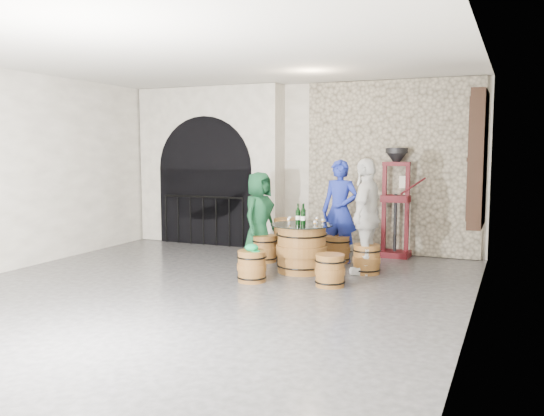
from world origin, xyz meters
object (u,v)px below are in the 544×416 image
at_px(wine_bottle_left, 298,216).
at_px(wine_bottle_right, 304,216).
at_px(barrel_table, 302,248).
at_px(person_white, 366,216).
at_px(person_green, 259,216).
at_px(person_blue, 340,211).
at_px(barrel_stool_left, 264,249).
at_px(corking_press, 396,194).
at_px(barrel_stool_right, 367,259).
at_px(barrel_stool_near_right, 330,270).
at_px(barrel_stool_near_left, 252,266).
at_px(barrel_stool_far, 338,249).
at_px(side_barrel, 287,238).
at_px(wine_bottle_center, 303,216).

relative_size(wine_bottle_left, wine_bottle_right, 1.00).
relative_size(barrel_table, wine_bottle_left, 3.05).
xyz_separation_m(person_white, wine_bottle_right, (-0.97, -0.20, -0.01)).
xyz_separation_m(person_green, person_white, (1.98, -0.32, 0.13)).
height_order(person_blue, wine_bottle_right, person_blue).
bearing_deg(barrel_stool_left, corking_press, 34.29).
height_order(barrel_stool_right, person_blue, person_blue).
bearing_deg(person_white, barrel_stool_near_right, -11.35).
bearing_deg(barrel_stool_left, barrel_table, -30.56).
bearing_deg(barrel_stool_near_left, person_white, 40.41).
bearing_deg(barrel_stool_far, barrel_stool_near_left, -111.49).
bearing_deg(person_blue, barrel_stool_near_left, -106.92).
bearing_deg(barrel_stool_far, person_white, -46.14).
bearing_deg(person_white, corking_press, 177.99).
bearing_deg(barrel_stool_left, barrel_stool_far, 21.17).
height_order(barrel_stool_right, side_barrel, side_barrel).
height_order(barrel_stool_far, person_blue, person_blue).
xyz_separation_m(barrel_table, side_barrel, (-0.66, 1.04, -0.03)).
bearing_deg(wine_bottle_right, barrel_stool_right, 11.81).
bearing_deg(barrel_stool_near_left, barrel_table, 64.14).
xyz_separation_m(barrel_stool_far, corking_press, (0.80, 0.90, 0.91)).
height_order(wine_bottle_center, corking_press, corking_press).
relative_size(person_green, wine_bottle_right, 4.78).
xyz_separation_m(barrel_stool_right, corking_press, (0.13, 1.58, 0.91)).
distance_m(person_white, side_barrel, 1.88).
height_order(barrel_stool_right, barrel_stool_near_left, same).
relative_size(barrel_stool_right, person_white, 0.26).
relative_size(barrel_stool_left, person_white, 0.26).
height_order(person_blue, person_white, person_white).
xyz_separation_m(barrel_stool_right, barrel_stool_near_left, (-1.42, -1.20, 0.00)).
bearing_deg(person_blue, barrel_stool_left, -152.42).
distance_m(barrel_stool_near_right, wine_bottle_center, 1.18).
bearing_deg(person_white, person_blue, -136.00).
height_order(barrel_stool_right, wine_bottle_left, wine_bottle_left).
relative_size(barrel_table, barrel_stool_near_left, 2.14).
bearing_deg(barrel_stool_right, wine_bottle_left, -165.48).
relative_size(barrel_stool_near_left, person_green, 0.30).
relative_size(barrel_table, barrel_stool_right, 2.14).
xyz_separation_m(barrel_table, corking_press, (1.10, 1.87, 0.77)).
bearing_deg(wine_bottle_right, barrel_stool_near_left, -113.93).
xyz_separation_m(barrel_stool_near_right, side_barrel, (-1.36, 1.78, 0.12)).
height_order(barrel_stool_left, barrel_stool_far, same).
bearing_deg(corking_press, person_white, -94.10).
bearing_deg(side_barrel, person_blue, -0.59).
relative_size(barrel_stool_right, corking_press, 0.24).
relative_size(barrel_stool_left, barrel_stool_far, 1.00).
relative_size(barrel_stool_near_left, person_blue, 0.26).
xyz_separation_m(barrel_table, wine_bottle_right, (-0.00, 0.08, 0.52)).
distance_m(barrel_table, wine_bottle_center, 0.52).
distance_m(person_green, person_blue, 1.41).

